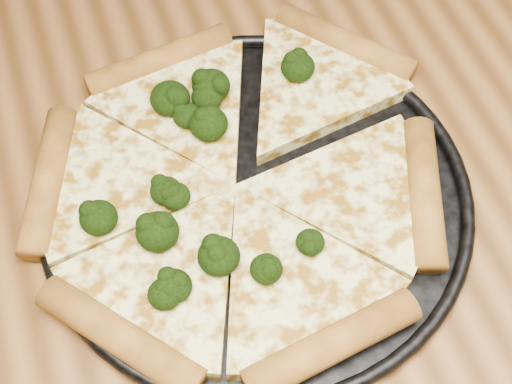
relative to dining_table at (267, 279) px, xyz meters
name	(u,v)px	position (x,y,z in m)	size (l,w,h in m)	color
dining_table	(267,279)	(0.00, 0.00, 0.00)	(1.20, 0.90, 0.75)	brown
pizza_pan	(256,197)	(0.00, 0.03, 0.10)	(0.37, 0.37, 0.02)	black
pizza	(239,182)	(-0.01, 0.04, 0.11)	(0.39, 0.37, 0.03)	#FFF99C
broccoli_florets	(197,168)	(-0.04, 0.06, 0.12)	(0.24, 0.22, 0.03)	black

